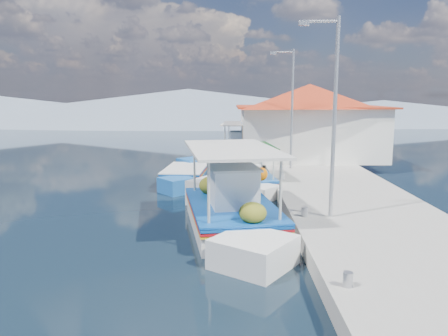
{
  "coord_description": "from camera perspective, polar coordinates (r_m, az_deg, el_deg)",
  "views": [
    {
      "loc": [
        1.47,
        -11.03,
        4.23
      ],
      "look_at": [
        1.22,
        6.3,
        1.3
      ],
      "focal_mm": 34.53,
      "sensor_mm": 36.0,
      "label": 1
    }
  ],
  "objects": [
    {
      "name": "harbor_building",
      "position": [
        26.49,
        11.17,
        6.28
      ],
      "size": [
        10.49,
        10.49,
        4.4
      ],
      "color": "white",
      "rests_on": "quay"
    },
    {
      "name": "bollards",
      "position": [
        16.83,
        8.77,
        -2.8
      ],
      "size": [
        0.2,
        17.2,
        0.3
      ],
      "color": "#A5A8AD",
      "rests_on": "quay"
    },
    {
      "name": "caique_green_canopy",
      "position": [
        19.88,
        3.79,
        -1.73
      ],
      "size": [
        2.19,
        5.89,
        2.22
      ],
      "rotation": [
        0.0,
        0.0,
        -0.12
      ],
      "color": "white",
      "rests_on": "ground"
    },
    {
      "name": "caique_blue_hull",
      "position": [
        21.24,
        -5.11,
        -1.09
      ],
      "size": [
        2.14,
        6.31,
        1.13
      ],
      "rotation": [
        0.0,
        0.0,
        0.07
      ],
      "color": "#1C5CA9",
      "rests_on": "ground"
    },
    {
      "name": "lamp_post_far",
      "position": [
        22.24,
        8.78,
        8.52
      ],
      "size": [
        1.21,
        0.14,
        6.0
      ],
      "color": "#A5A8AD",
      "rests_on": "quay"
    },
    {
      "name": "mountain_ridge",
      "position": [
        67.26,
        5.2,
        7.7
      ],
      "size": [
        171.4,
        96.0,
        5.5
      ],
      "color": "slate",
      "rests_on": "ground"
    },
    {
      "name": "caique_far",
      "position": [
        28.07,
        2.22,
        1.98
      ],
      "size": [
        2.63,
        7.83,
        2.75
      ],
      "rotation": [
        0.0,
        0.0,
        0.07
      ],
      "color": "white",
      "rests_on": "ground"
    },
    {
      "name": "quay",
      "position": [
        18.04,
        15.05,
        -3.48
      ],
      "size": [
        5.0,
        44.0,
        0.5
      ],
      "primitive_type": "cube",
      "color": "gray",
      "rests_on": "ground"
    },
    {
      "name": "lamp_post_near",
      "position": [
        13.38,
        14.07,
        7.69
      ],
      "size": [
        1.21,
        0.14,
        6.0
      ],
      "color": "#A5A8AD",
      "rests_on": "quay"
    },
    {
      "name": "main_caique",
      "position": [
        13.91,
        1.08,
        -5.71
      ],
      "size": [
        3.55,
        8.7,
        2.91
      ],
      "rotation": [
        0.0,
        0.0,
        -0.17
      ],
      "color": "white",
      "rests_on": "ground"
    },
    {
      "name": "ground",
      "position": [
        11.9,
        -6.45,
        -11.29
      ],
      "size": [
        160.0,
        160.0,
        0.0
      ],
      "primitive_type": "plane",
      "color": "black",
      "rests_on": "ground"
    }
  ]
}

